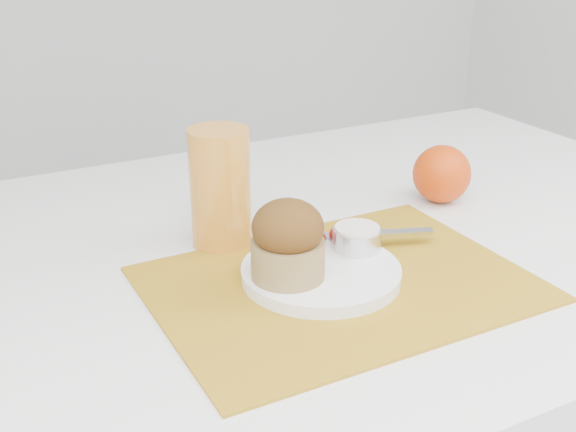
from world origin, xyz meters
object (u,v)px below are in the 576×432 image
muffin (288,241)px  orange (442,174)px  plate (321,273)px  juice_glass (220,188)px

muffin → orange: bearing=22.8°
plate → muffin: (-0.04, -0.00, 0.05)m
plate → muffin: 0.07m
muffin → plate: bearing=2.6°
plate → muffin: muffin is taller
orange → juice_glass: size_ratio=0.55×
juice_glass → muffin: (0.02, -0.15, -0.01)m
plate → juice_glass: size_ratio=1.21×
muffin → juice_glass: bearing=96.6°
plate → juice_glass: bearing=112.7°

